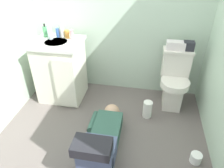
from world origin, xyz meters
TOP-DOWN VIEW (x-y plane):
  - ground_plane at (0.00, 0.00)m, footprint 2.79×3.14m
  - wall_back at (0.00, 1.11)m, footprint 2.45×0.08m
  - toilet at (0.79, 0.79)m, footprint 0.36×0.46m
  - vanity_cabinet at (-0.69, 0.70)m, footprint 0.60×0.53m
  - faucet at (-0.69, 0.85)m, footprint 0.02×0.02m
  - person_plumber at (0.06, -0.15)m, footprint 0.39×1.06m
  - tissue_box at (0.74, 0.88)m, footprint 0.22×0.11m
  - toiletry_bag at (0.89, 0.88)m, footprint 0.12×0.09m
  - soap_dispenser at (-0.88, 0.83)m, footprint 0.06×0.06m
  - bottle_clear at (-0.79, 0.76)m, footprint 0.06×0.06m
  - bottle_blue at (-0.72, 0.84)m, footprint 0.04×0.04m
  - bottle_white at (-0.66, 0.84)m, footprint 0.05×0.05m
  - bottle_amber at (-0.59, 0.83)m, footprint 0.06×0.06m
  - bottle_pink at (-0.51, 0.79)m, footprint 0.04×0.04m
  - paper_towel_roll at (0.49, 0.47)m, footprint 0.11×0.11m
  - toilet_paper_roll at (0.99, -0.12)m, footprint 0.11×0.11m

SIDE VIEW (x-z plane):
  - ground_plane at x=0.00m, z-range -0.04..0.00m
  - toilet_paper_roll at x=0.99m, z-range 0.00..0.10m
  - paper_towel_roll at x=0.49m, z-range 0.00..0.22m
  - person_plumber at x=0.06m, z-range -0.08..0.44m
  - toilet at x=0.79m, z-range -0.01..0.74m
  - vanity_cabinet at x=-0.69m, z-range 0.01..0.83m
  - tissue_box at x=0.74m, z-range 0.75..0.85m
  - toiletry_bag at x=0.89m, z-range 0.75..0.86m
  - faucet at x=-0.69m, z-range 0.82..0.92m
  - bottle_amber at x=-0.59m, z-range 0.82..0.92m
  - bottle_blue at x=-0.72m, z-range 0.82..0.94m
  - bottle_pink at x=-0.51m, z-range 0.82..0.94m
  - soap_dispenser at x=-0.88m, z-range 0.80..0.97m
  - bottle_clear at x=-0.79m, z-range 0.82..0.97m
  - bottle_white at x=-0.66m, z-range 0.82..0.99m
  - wall_back at x=0.00m, z-range 0.00..2.40m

